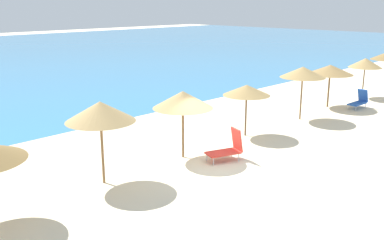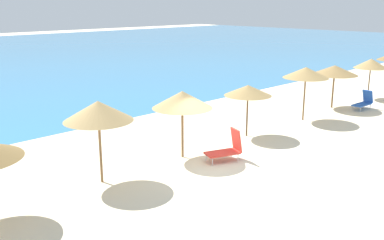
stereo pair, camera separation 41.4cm
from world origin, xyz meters
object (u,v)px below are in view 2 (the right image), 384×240
Objects in this scene: lounge_chair_1 at (227,148)px; lounge_chair_3 at (364,102)px; beach_umbrella_4 at (98,111)px; beach_umbrella_8 at (335,70)px; beach_umbrella_7 at (306,73)px; beach_umbrella_5 at (182,100)px; beach_umbrella_9 at (371,64)px; beach_umbrella_6 at (248,90)px.

lounge_chair_1 reaches higher than lounge_chair_3.
beach_umbrella_8 is (15.51, 0.05, -0.29)m from beach_umbrella_4.
lounge_chair_3 is (16.45, -1.39, -2.04)m from beach_umbrella_4.
beach_umbrella_7 is 1.06× the size of beach_umbrella_8.
lounge_chair_1 is at bearing -18.96° from beach_umbrella_4.
beach_umbrella_5 is 1.02× the size of beach_umbrella_8.
beach_umbrella_8 is at bearing -61.02° from lounge_chair_1.
beach_umbrella_9 is (3.95, -0.32, 0.04)m from beach_umbrella_8.
lounge_chair_1 is at bearing -57.69° from beach_umbrella_5.
beach_umbrella_9 reaches higher than lounge_chair_1.
beach_umbrella_9 is at bearing 0.23° from beach_umbrella_7.
beach_umbrella_6 is 3.78m from lounge_chair_1.
beach_umbrella_8 is (7.87, 0.09, 0.07)m from beach_umbrella_6.
lounge_chair_3 is at bearing -5.81° from beach_umbrella_5.
beach_umbrella_6 is (7.64, -0.04, -0.36)m from beach_umbrella_4.
beach_umbrella_4 is at bearing 179.69° from beach_umbrella_6.
beach_umbrella_4 is 1.12× the size of beach_umbrella_9.
beach_umbrella_5 is 13.02m from lounge_chair_3.
beach_umbrella_5 is 15.83m from beach_umbrella_9.
lounge_chair_1 is 11.88m from lounge_chair_3.
beach_umbrella_8 is 1.75× the size of lounge_chair_1.
beach_umbrella_4 reaches higher than beach_umbrella_6.
beach_umbrella_5 reaches higher than beach_umbrella_9.
beach_umbrella_5 is at bearing -179.36° from beach_umbrella_8.
beach_umbrella_7 is at bearing -179.77° from beach_umbrella_9.
beach_umbrella_9 is at bearing -4.56° from beach_umbrella_8.
lounge_chair_3 is at bearing -13.54° from beach_umbrella_7.
beach_umbrella_4 reaches higher than beach_umbrella_7.
lounge_chair_3 is (8.81, -1.34, -1.67)m from beach_umbrella_6.
beach_umbrella_5 reaches higher than lounge_chair_1.
beach_umbrella_9 is at bearing -0.78° from beach_umbrella_4.
beach_umbrella_7 is 1.85× the size of lounge_chair_1.
beach_umbrella_9 is (7.55, 0.03, -0.25)m from beach_umbrella_7.
beach_umbrella_7 reaches higher than beach_umbrella_6.
beach_umbrella_4 is 7.64m from beach_umbrella_6.
beach_umbrella_4 is 1.08× the size of beach_umbrella_8.
beach_umbrella_6 reaches higher than lounge_chair_3.
beach_umbrella_4 is at bearing 178.70° from beach_umbrella_5.
beach_umbrella_9 is 1.69× the size of lounge_chair_1.
beach_umbrella_6 is at bearing 84.24° from lounge_chair_3.
beach_umbrella_6 is at bearing -0.31° from beach_umbrella_4.
lounge_chair_3 is at bearing -4.82° from beach_umbrella_4.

